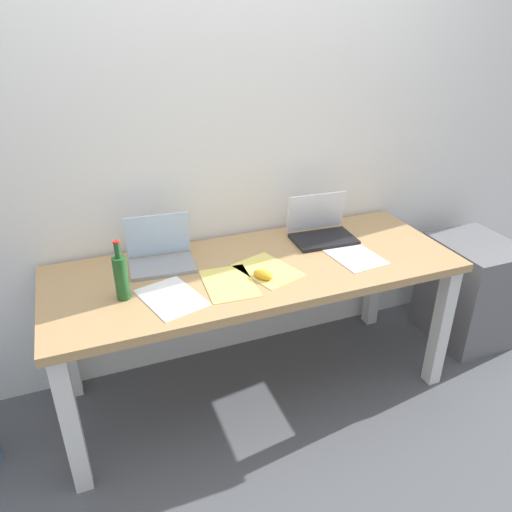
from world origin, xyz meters
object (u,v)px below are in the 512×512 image
at_px(laptop_right, 321,229).
at_px(computer_mouse, 263,275).
at_px(beer_bottle, 121,276).
at_px(desk, 256,283).
at_px(filing_cabinet, 469,290).
at_px(laptop_left, 161,254).

xyz_separation_m(laptop_right, computer_mouse, (-0.44, -0.28, -0.03)).
bearing_deg(computer_mouse, beer_bottle, 144.21).
height_order(desk, filing_cabinet, desk).
bearing_deg(filing_cabinet, laptop_left, 173.68).
height_order(laptop_left, beer_bottle, beer_bottle).
relative_size(laptop_right, filing_cabinet, 0.53).
relative_size(laptop_left, laptop_right, 0.95).
relative_size(laptop_right, computer_mouse, 3.29).
bearing_deg(laptop_left, desk, -22.98).
xyz_separation_m(beer_bottle, computer_mouse, (0.60, -0.06, -0.09)).
bearing_deg(laptop_right, beer_bottle, -167.61).
height_order(beer_bottle, computer_mouse, beer_bottle).
bearing_deg(desk, beer_bottle, -173.95).
bearing_deg(filing_cabinet, computer_mouse, -175.76).
relative_size(laptop_left, filing_cabinet, 0.50).
relative_size(laptop_right, beer_bottle, 1.26).
bearing_deg(laptop_right, filing_cabinet, -11.34).
bearing_deg(beer_bottle, desk, 6.05).
height_order(computer_mouse, filing_cabinet, computer_mouse).
bearing_deg(desk, laptop_left, 157.02).
bearing_deg(computer_mouse, laptop_left, 112.85).
distance_m(desk, laptop_left, 0.47).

